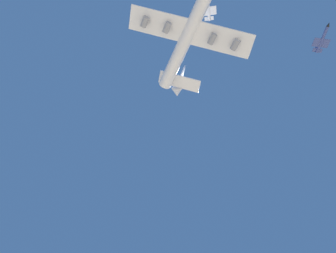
# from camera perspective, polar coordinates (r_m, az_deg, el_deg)

# --- Properties ---
(carrier_jet) EXTENTS (54.92, 66.09, 22.49)m
(carrier_jet) POSITION_cam_1_polar(r_m,az_deg,el_deg) (163.44, 3.98, 16.39)
(carrier_jet) COLOR white
(chase_jet_lead) EXTENTS (14.09, 11.18, 4.00)m
(chase_jet_lead) POSITION_cam_1_polar(r_m,az_deg,el_deg) (180.47, 7.01, 19.75)
(chase_jet_lead) COLOR silver
(chase_jet_right_wing) EXTENTS (11.90, 13.63, 4.00)m
(chase_jet_right_wing) POSITION_cam_1_polar(r_m,az_deg,el_deg) (179.81, 25.18, 13.49)
(chase_jet_right_wing) COLOR #38478C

